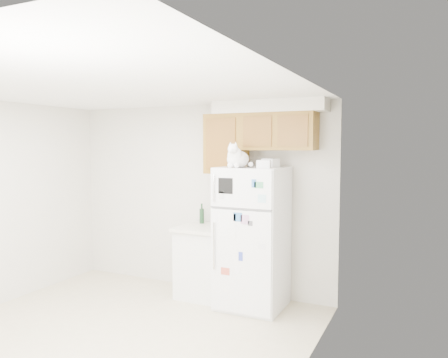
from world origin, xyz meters
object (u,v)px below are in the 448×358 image
Objects in this scene: bottle_green at (202,213)px; bottle_amber at (215,212)px; cat at (237,158)px; storage_box_back at (270,163)px; refrigerator at (252,237)px; base_counter at (204,261)px; storage_box_front at (264,164)px.

bottle_amber reaches higher than bottle_green.
cat reaches higher than storage_box_back.
cat is at bearing -116.44° from refrigerator.
base_counter is at bearing 153.59° from cat.
storage_box_back is at bearing -8.70° from bottle_green.
storage_box_back is at bearing 79.74° from storage_box_front.
refrigerator is at bearing -6.09° from base_counter.
storage_box_front is (0.20, -0.15, 0.89)m from refrigerator.
base_counter is 2.78× the size of bottle_amber.
bottle_amber is (0.07, 0.15, 0.62)m from base_counter.
refrigerator is 3.95× the size of cat.
storage_box_back reaches higher than bottle_green.
storage_box_back is at bearing 27.16° from refrigerator.
base_counter is at bearing 173.91° from refrigerator.
base_counter is 1.50m from cat.
bottle_green is at bearing 146.78° from cat.
bottle_amber is at bearing -8.87° from bottle_green.
bottle_green is at bearing 126.58° from base_counter.
cat is at bearing -111.37° from storage_box_back.
bottle_amber reaches higher than base_counter.
bottle_amber is (-0.81, 0.37, -0.66)m from storage_box_front.
cat is 0.99m from bottle_amber.
storage_box_back is (0.88, 0.02, 1.29)m from base_counter.
bottle_amber is at bearing -166.50° from storage_box_back.
refrigerator is 1.85× the size of base_counter.
base_counter is at bearing -156.27° from storage_box_back.
storage_box_back is 0.54× the size of bottle_amber.
cat is at bearing -33.22° from bottle_green.
bottle_green is (-1.02, 0.41, -0.69)m from storage_box_front.
storage_box_back reaches higher than refrigerator.
storage_box_front is at bearing -66.58° from storage_box_back.
bottle_amber is (-0.81, 0.12, -0.66)m from storage_box_back.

